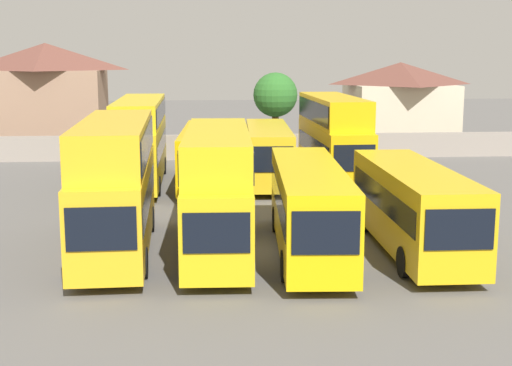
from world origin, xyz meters
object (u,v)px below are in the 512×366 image
Objects in this scene: house_terrace_left at (47,95)px; house_terrace_centre at (399,103)px; bus_2 at (218,185)px; bus_5 at (140,137)px; bus_7 at (268,151)px; bus_3 at (309,204)px; bus_1 at (115,179)px; bus_6 at (205,153)px; bus_4 at (413,204)px; bus_8 at (334,135)px; tree_left_of_lot at (275,96)px.

house_terrace_centre is (28.87, 0.61, -0.79)m from house_terrace_left.
bus_2 is 0.90× the size of bus_5.
bus_3 is at bearing 3.26° from bus_7.
bus_1 is 1.26× the size of house_terrace_centre.
bus_6 is 3.76m from bus_7.
bus_4 is 15.02m from bus_8.
house_terrace_centre is at bearing 155.50° from bus_2.
tree_left_of_lot is (-2.13, 12.71, 1.54)m from bus_8.
house_terrace_centre reaches higher than bus_7.
house_terrace_left is at bearing -152.71° from bus_5.
house_terrace_left is 18.40m from tree_left_of_lot.
bus_8 is 1.20× the size of house_terrace_centre.
house_terrace_centre is at bearing 162.30° from bus_3.
bus_7 is 1.01× the size of bus_8.
house_terrace_centre is at bearing 166.06° from bus_4.
bus_6 is at bearing -176.58° from bus_2.
bus_1 is at bearing -24.28° from bus_7.
house_terrace_centre is 1.39× the size of tree_left_of_lot.
bus_3 is 1.33× the size of house_terrace_centre.
tree_left_of_lot is (9.07, 26.90, 1.53)m from bus_1.
house_terrace_centre is (12.75, 17.57, 1.55)m from bus_7.
bus_7 is at bearing 96.29° from bus_6.
bus_8 is at bearing 93.17° from bus_6.
bus_1 is 1.17× the size of house_terrace_left.
bus_8 is at bearing -80.49° from tree_left_of_lot.
bus_2 is at bearing -92.07° from bus_3.
tree_left_of_lot is (-2.51, 27.69, 2.53)m from bus_4.
house_terrace_left reaches higher than bus_8.
house_terrace_centre reaches higher than bus_1.
house_terrace_centre is (12.61, 32.72, 1.52)m from bus_3.
bus_1 is 0.93× the size of bus_5.
bus_1 is 1.05× the size of bus_8.
bus_6 is 1.24× the size of house_terrace_left.
tree_left_of_lot is at bearing 159.64° from bus_6.
house_terrace_left is 1.08× the size of house_terrace_centre.
house_terrace_left is at bearing -147.00° from bus_4.
bus_8 is (11.40, -0.61, 0.07)m from bus_5.
bus_2 is 14.63m from bus_6.
tree_left_of_lot reaches higher than bus_8.
tree_left_of_lot is at bearing -155.39° from house_terrace_centre.
bus_4 is 0.91× the size of bus_5.
bus_2 reaches higher than bus_4.
bus_5 is (-7.68, 15.58, 0.86)m from bus_3.
bus_4 is at bearing -0.15° from bus_8.
bus_1 is at bearing -93.26° from bus_4.
bus_4 is at bearing -57.63° from house_terrace_left.
house_terrace_left reaches higher than bus_1.
bus_1 is at bearing 0.66° from bus_5.
bus_1 is 14.64m from bus_6.
bus_2 is at bearing -27.97° from bus_8.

